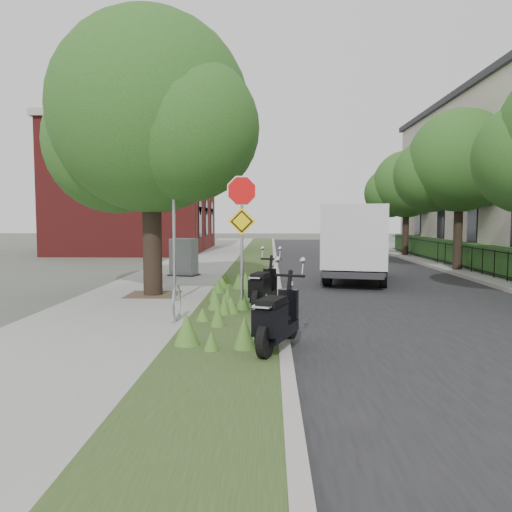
{
  "coord_description": "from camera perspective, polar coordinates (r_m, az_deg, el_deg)",
  "views": [
    {
      "loc": [
        -0.74,
        -10.83,
        2.26
      ],
      "look_at": [
        -1.1,
        1.57,
        1.3
      ],
      "focal_mm": 35.0,
      "sensor_mm": 36.0,
      "label": 1
    }
  ],
  "objects": [
    {
      "name": "sign_assembly",
      "position": [
        11.43,
        -1.63,
        4.75
      ],
      "size": [
        0.94,
        0.08,
        3.22
      ],
      "color": "#A5A8AD",
      "rests_on": "ground"
    },
    {
      "name": "sidewalk_near",
      "position": [
        21.24,
        -7.84,
        -1.56
      ],
      "size": [
        3.5,
        60.0,
        0.12
      ],
      "primitive_type": "cube",
      "color": "gray",
      "rests_on": "ground"
    },
    {
      "name": "kerb_near",
      "position": [
        20.95,
        2.33,
        -1.59
      ],
      "size": [
        0.2,
        60.0,
        0.13
      ],
      "primitive_type": "cube",
      "color": "#9E9991",
      "rests_on": "ground"
    },
    {
      "name": "box_truck",
      "position": [
        17.8,
        11.55,
        1.85
      ],
      "size": [
        3.03,
        5.35,
        2.28
      ],
      "color": "#262628",
      "rests_on": "ground"
    },
    {
      "name": "scooter_far",
      "position": [
        8.08,
        2.17,
        -7.83
      ],
      "size": [
        0.8,
        1.78,
        0.88
      ],
      "color": "black",
      "rests_on": "ground"
    },
    {
      "name": "road",
      "position": [
        21.28,
        11.8,
        -1.75
      ],
      "size": [
        7.0,
        60.0,
        0.01
      ],
      "primitive_type": "cube",
      "color": "black",
      "rests_on": "ground"
    },
    {
      "name": "far_tree_c",
      "position": [
        29.93,
        16.7,
        7.49
      ],
      "size": [
        4.37,
        3.89,
        5.93
      ],
      "color": "black",
      "rests_on": "ground"
    },
    {
      "name": "far_tree_b",
      "position": [
        22.35,
        22.09,
        9.52
      ],
      "size": [
        4.83,
        4.31,
        6.56
      ],
      "color": "black",
      "rests_on": "ground"
    },
    {
      "name": "fence_far",
      "position": [
        22.35,
        22.49,
        0.01
      ],
      "size": [
        0.04,
        24.0,
        1.0
      ],
      "color": "black",
      "rests_on": "ground"
    },
    {
      "name": "bare_post",
      "position": [
        12.87,
        -9.36,
        3.74
      ],
      "size": [
        0.08,
        0.08,
        4.0
      ],
      "color": "#A5A8AD",
      "rests_on": "ground"
    },
    {
      "name": "brick_building",
      "position": [
        34.04,
        -13.36,
        7.6
      ],
      "size": [
        9.4,
        10.4,
        8.3
      ],
      "color": "maroon",
      "rests_on": "ground"
    },
    {
      "name": "scooter_near",
      "position": [
        11.73,
        0.73,
        -4.01
      ],
      "size": [
        0.68,
        1.78,
        0.86
      ],
      "color": "black",
      "rests_on": "ground"
    },
    {
      "name": "hedge_far",
      "position": [
        22.61,
        24.15,
        0.01
      ],
      "size": [
        1.0,
        24.0,
        1.1
      ],
      "primitive_type": "cube",
      "color": "#224C1B",
      "rests_on": "footpath_far"
    },
    {
      "name": "utility_cabinet",
      "position": [
        18.57,
        -8.25,
        -0.2
      ],
      "size": [
        1.19,
        0.98,
        1.37
      ],
      "color": "#262628",
      "rests_on": "ground"
    },
    {
      "name": "bike_hoop",
      "position": [
        10.57,
        -9.07,
        -5.24
      ],
      "size": [
        0.06,
        0.78,
        0.77
      ],
      "color": "#A5A8AD",
      "rests_on": "ground"
    },
    {
      "name": "footpath_far",
      "position": [
        22.77,
        24.79,
        -1.53
      ],
      "size": [
        3.2,
        60.0,
        0.12
      ],
      "primitive_type": "cube",
      "color": "gray",
      "rests_on": "ground"
    },
    {
      "name": "kerb_far",
      "position": [
        22.16,
        20.75,
        -1.55
      ],
      "size": [
        0.2,
        60.0,
        0.13
      ],
      "primitive_type": "cube",
      "color": "#9E9991",
      "rests_on": "ground"
    },
    {
      "name": "ground",
      "position": [
        11.09,
        5.52,
        -7.36
      ],
      "size": [
        120.0,
        120.0,
        0.0
      ],
      "primitive_type": "plane",
      "color": "#4C5147",
      "rests_on": "ground"
    },
    {
      "name": "verge",
      "position": [
        20.96,
        -0.41,
        -1.6
      ],
      "size": [
        2.0,
        60.0,
        0.12
      ],
      "primitive_type": "cube",
      "color": "#2E3F1B",
      "rests_on": "ground"
    },
    {
      "name": "street_tree_main",
      "position": [
        14.32,
        -12.23,
        14.55
      ],
      "size": [
        6.21,
        5.54,
        7.66
      ],
      "color": "black",
      "rests_on": "ground"
    }
  ]
}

